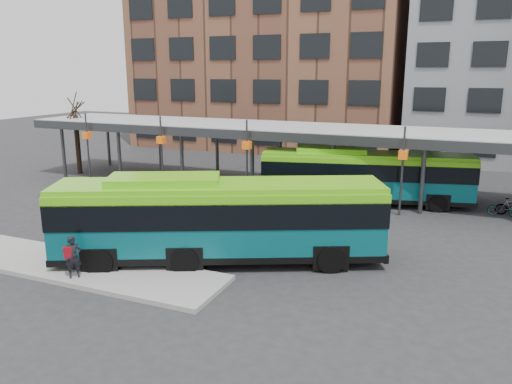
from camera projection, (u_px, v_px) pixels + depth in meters
name	position (u px, v px, depth m)	size (l,w,h in m)	color
ground	(218.00, 260.00, 20.56)	(120.00, 120.00, 0.00)	#28282B
boarding_island	(61.00, 264.00, 19.94)	(14.00, 3.00, 0.18)	gray
canopy	(310.00, 131.00, 31.17)	(40.00, 6.53, 4.80)	#999B9E
tree	(77.00, 141.00, 37.53)	(1.64, 1.64, 5.60)	black
building_brick	(273.00, 36.00, 50.37)	(26.00, 14.00, 22.00)	brown
bus_front	(218.00, 218.00, 20.02)	(12.97, 8.00, 3.59)	#085158
bus_rear	(364.00, 175.00, 29.02)	(12.18, 5.07, 3.28)	#085158
pedestrian	(73.00, 257.00, 18.23)	(0.67, 0.68, 1.58)	black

